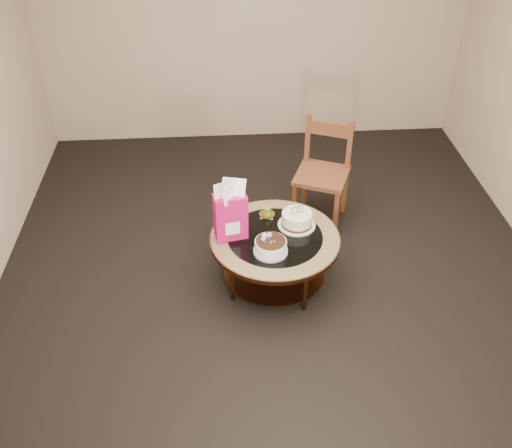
{
  "coord_description": "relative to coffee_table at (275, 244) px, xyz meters",
  "views": [
    {
      "loc": [
        -0.39,
        -3.43,
        3.2
      ],
      "look_at": [
        -0.15,
        0.02,
        0.57
      ],
      "focal_mm": 40.0,
      "sensor_mm": 36.0,
      "label": 1
    }
  ],
  "objects": [
    {
      "name": "dining_chair",
      "position": [
        0.51,
        0.85,
        0.11
      ],
      "size": [
        0.58,
        0.58,
        0.96
      ],
      "rotation": [
        0.0,
        0.0,
        -0.39
      ],
      "color": "brown",
      "rests_on": "ground"
    },
    {
      "name": "decorated_cake",
      "position": [
        -0.05,
        -0.19,
        0.13
      ],
      "size": [
        0.26,
        0.26,
        0.15
      ],
      "rotation": [
        0.0,
        0.0,
        -0.2
      ],
      "color": "#BB95D3",
      "rests_on": "coffee_table"
    },
    {
      "name": "cream_cake",
      "position": [
        0.18,
        0.12,
        0.14
      ],
      "size": [
        0.3,
        0.3,
        0.19
      ],
      "rotation": [
        0.0,
        0.0,
        0.31
      ],
      "color": "white",
      "rests_on": "coffee_table"
    },
    {
      "name": "pillar_candle",
      "position": [
        -0.04,
        0.27,
        0.11
      ],
      "size": [
        0.13,
        0.13,
        0.09
      ],
      "rotation": [
        0.0,
        0.0,
        -0.18
      ],
      "color": "#DEC35B",
      "rests_on": "coffee_table"
    },
    {
      "name": "room_walls",
      "position": [
        -0.0,
        0.0,
        1.16
      ],
      "size": [
        4.52,
        5.02,
        2.61
      ],
      "color": "tan",
      "rests_on": "ground"
    },
    {
      "name": "gift_bag",
      "position": [
        -0.34,
        0.03,
        0.32
      ],
      "size": [
        0.26,
        0.21,
        0.49
      ],
      "rotation": [
        0.0,
        0.0,
        0.19
      ],
      "color": "#E81578",
      "rests_on": "coffee_table"
    },
    {
      "name": "coffee_table",
      "position": [
        0.0,
        0.0,
        0.0
      ],
      "size": [
        1.02,
        1.02,
        0.46
      ],
      "color": "#583319",
      "rests_on": "ground"
    },
    {
      "name": "ground",
      "position": [
        -0.0,
        0.0,
        -0.38
      ],
      "size": [
        5.0,
        5.0,
        0.0
      ],
      "primitive_type": "plane",
      "color": "black",
      "rests_on": "ground"
    }
  ]
}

